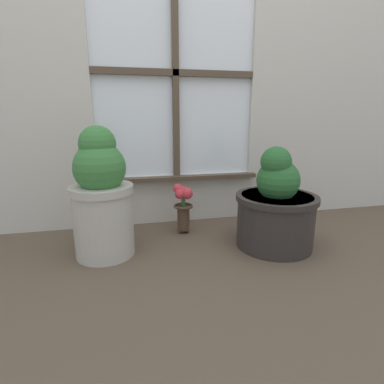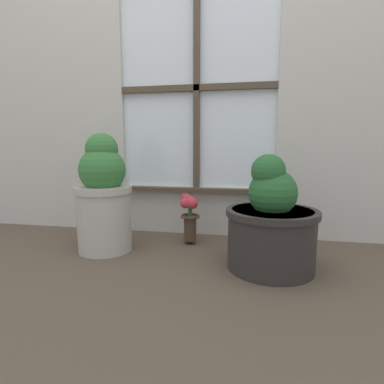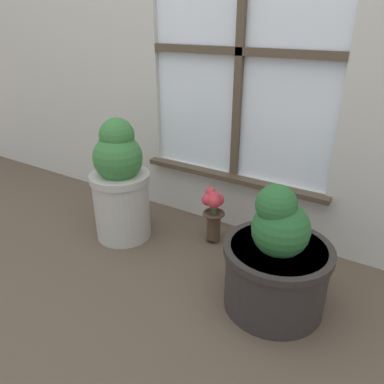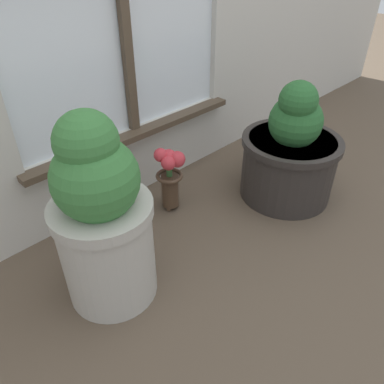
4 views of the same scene
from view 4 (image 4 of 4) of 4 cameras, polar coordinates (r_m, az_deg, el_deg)
name	(u,v)px [view 4 (image 4 of 4)]	position (r m, az deg, el deg)	size (l,w,h in m)	color
ground_plane	(258,263)	(1.34, 9.97, -10.54)	(10.00, 10.00, 0.00)	brown
potted_plant_left	(103,219)	(1.07, -13.48, -4.09)	(0.29, 0.29, 0.60)	#B7B2A8
potted_plant_right	(290,154)	(1.58, 14.70, 5.58)	(0.40, 0.40, 0.51)	#2D2826
flower_vase	(170,172)	(1.45, -3.43, 3.03)	(0.11, 0.12, 0.28)	#473323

